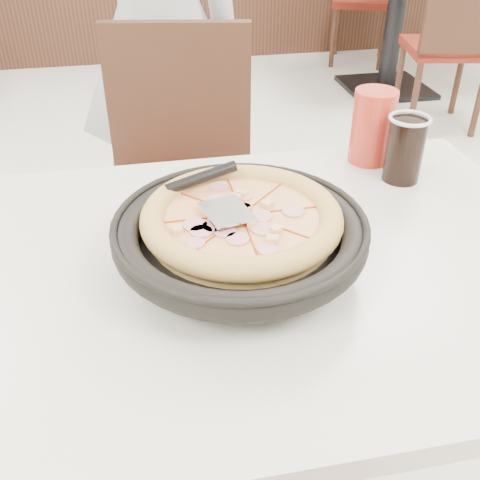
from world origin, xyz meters
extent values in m
plane|color=beige|center=(0.00, 0.00, 0.00)|extent=(7.00, 7.00, 0.00)
cylinder|color=black|center=(0.23, -0.27, 0.77)|extent=(0.11, 0.11, 0.04)
cylinder|color=black|center=(0.19, -0.32, 0.79)|extent=(0.35, 0.35, 0.01)
cylinder|color=tan|center=(0.20, -0.30, 0.81)|extent=(0.32, 0.32, 0.02)
cube|color=silver|center=(0.17, -0.30, 0.84)|extent=(0.09, 0.10, 0.00)
cylinder|color=black|center=(0.58, -0.09, 0.81)|extent=(0.08, 0.08, 0.13)
cylinder|color=#B0291C|center=(0.55, 0.01, 0.83)|extent=(0.10, 0.10, 0.16)
imported|color=#B0B1B5|center=(0.15, 0.87, 0.85)|extent=(0.70, 0.55, 1.70)
camera|label=1|loc=(0.05, -1.06, 1.30)|focal=42.00mm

